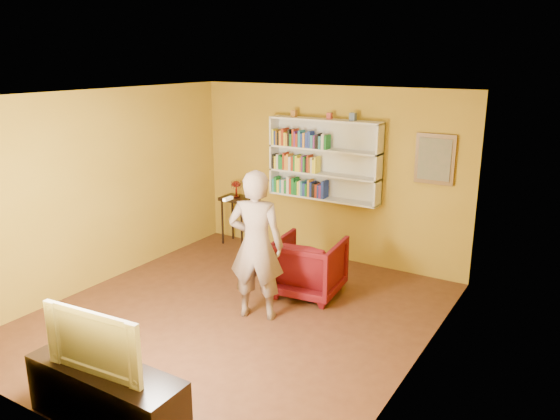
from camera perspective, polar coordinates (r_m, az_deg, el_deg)
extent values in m
cube|color=#462516|center=(6.97, -4.68, -11.42)|extent=(5.30, 5.80, 0.12)
cube|color=olive|center=(8.54, 5.10, 3.79)|extent=(5.30, 0.04, 2.70)
cube|color=olive|center=(4.78, -23.27, -7.34)|extent=(5.30, 0.04, 2.70)
cube|color=olive|center=(7.97, -18.25, 2.16)|extent=(0.04, 5.80, 2.70)
cube|color=olive|center=(5.47, 14.64, -3.63)|extent=(0.04, 5.80, 2.70)
cube|color=silver|center=(6.21, -5.26, 12.13)|extent=(5.30, 5.80, 0.06)
cube|color=silver|center=(8.46, 5.02, 5.40)|extent=(1.80, 0.03, 1.20)
cube|color=silver|center=(8.77, -0.56, 5.83)|extent=(0.03, 0.28, 1.20)
cube|color=silver|center=(7.99, 10.30, 4.59)|extent=(0.03, 0.28, 1.20)
cube|color=silver|center=(8.47, 4.53, 1.27)|extent=(1.80, 0.28, 0.03)
cube|color=silver|center=(8.39, 4.59, 3.79)|extent=(1.80, 0.28, 0.03)
cube|color=silver|center=(8.31, 4.65, 6.35)|extent=(1.80, 0.28, 0.03)
cube|color=silver|center=(8.25, 4.71, 9.36)|extent=(1.80, 0.28, 0.03)
cube|color=teal|center=(8.81, -0.47, 2.68)|extent=(0.04, 0.17, 0.21)
cube|color=#186E2A|center=(8.77, -0.28, 2.75)|extent=(0.04, 0.14, 0.25)
cube|color=yellow|center=(8.77, 0.05, 2.58)|extent=(0.04, 0.18, 0.20)
cube|color=teal|center=(8.74, 0.28, 2.59)|extent=(0.03, 0.17, 0.21)
cube|color=beige|center=(8.71, 0.50, 2.55)|extent=(0.04, 0.15, 0.22)
cube|color=#186E2A|center=(8.70, 0.82, 2.50)|extent=(0.04, 0.18, 0.21)
cube|color=beige|center=(8.66, 1.04, 2.65)|extent=(0.04, 0.15, 0.27)
cube|color=maroon|center=(8.65, 1.35, 2.56)|extent=(0.03, 0.19, 0.25)
cube|color=#186E2A|center=(8.63, 1.59, 2.57)|extent=(0.04, 0.19, 0.26)
cube|color=#186E2A|center=(8.62, 1.81, 2.36)|extent=(0.02, 0.19, 0.20)
cube|color=#186E2A|center=(8.58, 1.90, 2.41)|extent=(0.02, 0.14, 0.24)
cube|color=yellow|center=(8.57, 2.12, 2.34)|extent=(0.03, 0.16, 0.22)
cube|color=beige|center=(8.57, 2.33, 2.39)|extent=(0.02, 0.18, 0.24)
cube|color=teal|center=(8.56, 2.50, 2.35)|extent=(0.03, 0.18, 0.23)
cube|color=navy|center=(8.54, 2.72, 2.21)|extent=(0.04, 0.17, 0.20)
cube|color=#186E2A|center=(8.50, 2.92, 2.14)|extent=(0.03, 0.14, 0.20)
cube|color=orange|center=(8.49, 3.20, 2.33)|extent=(0.03, 0.17, 0.26)
cube|color=navy|center=(8.48, 3.46, 2.21)|extent=(0.03, 0.18, 0.23)
cube|color=black|center=(8.46, 3.73, 2.14)|extent=(0.04, 0.18, 0.22)
cube|color=maroon|center=(8.43, 3.99, 2.06)|extent=(0.04, 0.17, 0.21)
cube|color=navy|center=(8.42, 4.18, 2.00)|extent=(0.02, 0.17, 0.20)
cube|color=#6C2776|center=(8.41, 4.42, 1.97)|extent=(0.04, 0.18, 0.20)
cube|color=navy|center=(8.39, 4.71, 2.16)|extent=(0.04, 0.19, 0.27)
cube|color=black|center=(8.72, -0.52, 5.16)|extent=(0.04, 0.14, 0.23)
cube|color=yellow|center=(8.72, -0.23, 5.06)|extent=(0.03, 0.19, 0.20)
cube|color=beige|center=(8.69, -0.01, 5.14)|extent=(0.04, 0.18, 0.23)
cube|color=#186E2A|center=(8.67, 0.23, 5.08)|extent=(0.04, 0.18, 0.22)
cube|color=#186E2A|center=(8.64, 0.41, 4.97)|extent=(0.03, 0.16, 0.20)
cube|color=maroon|center=(8.62, 0.59, 5.17)|extent=(0.03, 0.16, 0.27)
cube|color=orange|center=(8.61, 0.80, 5.02)|extent=(0.03, 0.17, 0.23)
cube|color=orange|center=(8.59, 1.01, 5.07)|extent=(0.04, 0.17, 0.25)
cube|color=beige|center=(8.56, 1.21, 4.92)|extent=(0.04, 0.15, 0.22)
cube|color=maroon|center=(8.54, 1.47, 4.91)|extent=(0.04, 0.15, 0.22)
cube|color=#186E2A|center=(8.54, 1.77, 4.97)|extent=(0.03, 0.19, 0.24)
cube|color=yellow|center=(8.51, 1.90, 4.93)|extent=(0.03, 0.15, 0.24)
cube|color=yellow|center=(8.50, 2.16, 4.81)|extent=(0.04, 0.17, 0.21)
cube|color=orange|center=(8.48, 2.35, 4.82)|extent=(0.03, 0.16, 0.22)
cube|color=#6C2776|center=(8.46, 2.52, 4.88)|extent=(0.02, 0.15, 0.25)
cube|color=#186E2A|center=(8.45, 2.74, 4.83)|extent=(0.03, 0.17, 0.24)
cube|color=black|center=(8.42, 2.91, 4.73)|extent=(0.03, 0.14, 0.22)
cube|color=maroon|center=(8.41, 3.14, 4.88)|extent=(0.03, 0.17, 0.27)
cube|color=brown|center=(8.39, 3.30, 4.75)|extent=(0.03, 0.14, 0.24)
cube|color=beige|center=(8.38, 3.50, 4.74)|extent=(0.02, 0.16, 0.24)
cube|color=yellow|center=(8.37, 3.70, 4.61)|extent=(0.03, 0.16, 0.21)
cube|color=yellow|center=(8.36, 3.91, 4.74)|extent=(0.02, 0.17, 0.25)
cube|color=yellow|center=(8.66, -0.53, 7.68)|extent=(0.03, 0.15, 0.24)
cube|color=navy|center=(8.64, -0.34, 7.58)|extent=(0.03, 0.14, 0.22)
cube|color=brown|center=(8.63, -0.15, 7.63)|extent=(0.02, 0.16, 0.24)
cube|color=black|center=(8.62, 0.05, 7.48)|extent=(0.03, 0.17, 0.19)
cube|color=orange|center=(8.59, 0.26, 7.57)|extent=(0.04, 0.16, 0.23)
cube|color=maroon|center=(8.58, 0.54, 7.68)|extent=(0.04, 0.18, 0.26)
cube|color=yellow|center=(8.56, 0.72, 7.46)|extent=(0.03, 0.17, 0.20)
cube|color=orange|center=(8.53, 0.89, 7.41)|extent=(0.03, 0.15, 0.20)
cube|color=black|center=(8.52, 1.20, 7.60)|extent=(0.03, 0.19, 0.26)
cube|color=#186E2A|center=(8.51, 1.41, 7.36)|extent=(0.03, 0.19, 0.19)
cube|color=maroon|center=(8.48, 1.62, 7.59)|extent=(0.03, 0.18, 0.27)
cube|color=#6C2776|center=(8.45, 1.73, 7.45)|extent=(0.02, 0.14, 0.24)
cube|color=maroon|center=(8.45, 1.98, 7.33)|extent=(0.04, 0.17, 0.20)
cube|color=teal|center=(8.42, 2.25, 7.47)|extent=(0.04, 0.17, 0.25)
cube|color=navy|center=(8.41, 2.52, 7.33)|extent=(0.03, 0.18, 0.21)
cube|color=orange|center=(8.39, 2.73, 7.34)|extent=(0.03, 0.17, 0.22)
cube|color=navy|center=(8.38, 3.04, 7.35)|extent=(0.04, 0.19, 0.23)
cube|color=navy|center=(8.34, 3.25, 7.38)|extent=(0.04, 0.15, 0.25)
cube|color=teal|center=(8.33, 3.55, 7.17)|extent=(0.04, 0.17, 0.20)
cube|color=#6C2776|center=(8.32, 3.82, 7.16)|extent=(0.03, 0.19, 0.20)
cube|color=black|center=(8.29, 3.96, 7.10)|extent=(0.03, 0.15, 0.19)
cube|color=black|center=(8.27, 4.15, 7.21)|extent=(0.02, 0.15, 0.23)
cube|color=teal|center=(8.25, 4.35, 7.06)|extent=(0.04, 0.14, 0.19)
cube|color=beige|center=(8.25, 4.73, 7.18)|extent=(0.04, 0.19, 0.23)
cube|color=#186E2A|center=(8.22, 4.98, 7.07)|extent=(0.03, 0.17, 0.21)
cube|color=#97612B|center=(8.50, 1.48, 10.04)|extent=(0.08, 0.08, 0.10)
cube|color=#A83C38|center=(8.21, 5.20, 9.75)|extent=(0.07, 0.07, 0.10)
cube|color=slate|center=(8.05, 7.63, 9.63)|extent=(0.08, 0.08, 0.12)
cube|color=brown|center=(7.84, 15.89, 5.14)|extent=(0.55, 0.04, 0.70)
cube|color=#7C6D5A|center=(7.81, 15.84, 5.11)|extent=(0.45, 0.02, 0.58)
cylinder|color=black|center=(9.36, -6.03, -1.27)|extent=(0.04, 0.04, 0.77)
cylinder|color=black|center=(9.13, -4.03, -1.66)|extent=(0.04, 0.04, 0.77)
cylinder|color=black|center=(9.58, -4.98, -0.84)|extent=(0.04, 0.04, 0.77)
cylinder|color=black|center=(9.36, -3.00, -1.21)|extent=(0.04, 0.04, 0.77)
cube|color=black|center=(9.25, -4.57, 1.19)|extent=(0.50, 0.38, 0.05)
cylinder|color=maroon|center=(9.24, -4.58, 1.42)|extent=(0.12, 0.12, 0.02)
cylinder|color=maroon|center=(9.22, -4.59, 1.94)|extent=(0.03, 0.03, 0.15)
ellipsoid|color=maroon|center=(9.19, -4.60, 2.71)|extent=(0.16, 0.16, 0.11)
cylinder|color=#FFE8AE|center=(9.14, -4.19, 2.61)|extent=(0.01, 0.01, 0.12)
cylinder|color=#FFE8AE|center=(9.18, -4.10, 2.67)|extent=(0.01, 0.01, 0.12)
cylinder|color=#FFE8AE|center=(9.22, -4.14, 2.73)|extent=(0.01, 0.01, 0.12)
cylinder|color=#FFE8AE|center=(9.25, -4.31, 2.77)|extent=(0.01, 0.01, 0.12)
cylinder|color=#FFE8AE|center=(9.27, -4.55, 2.79)|extent=(0.01, 0.01, 0.12)
cylinder|color=#FFE8AE|center=(9.26, -4.81, 2.77)|extent=(0.01, 0.01, 0.12)
cylinder|color=#FFE8AE|center=(9.23, -5.01, 2.73)|extent=(0.01, 0.01, 0.12)
cylinder|color=#FFE8AE|center=(9.20, -5.11, 2.67)|extent=(0.01, 0.01, 0.12)
cylinder|color=#FFE8AE|center=(9.16, -5.07, 2.62)|extent=(0.01, 0.01, 0.12)
cylinder|color=#FFE8AE|center=(9.12, -4.90, 2.57)|extent=(0.01, 0.01, 0.12)
cylinder|color=#FFE8AE|center=(9.11, -4.66, 2.56)|extent=(0.01, 0.01, 0.12)
cylinder|color=#FFE8AE|center=(9.12, -4.40, 2.57)|extent=(0.01, 0.01, 0.12)
imported|color=#41040D|center=(7.37, 3.03, -5.90)|extent=(0.94, 0.96, 0.79)
imported|color=#735F54|center=(6.57, -2.51, -3.72)|extent=(0.78, 0.64, 1.86)
cube|color=white|center=(6.32, -5.46, 1.18)|extent=(0.04, 0.15, 0.04)
cube|color=black|center=(5.23, -17.63, -18.05)|extent=(1.54, 0.46, 0.55)
imported|color=black|center=(4.94, -18.18, -12.60)|extent=(1.01, 0.21, 0.58)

